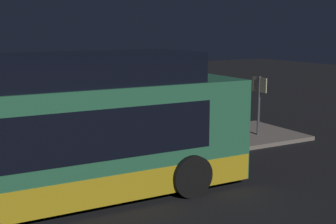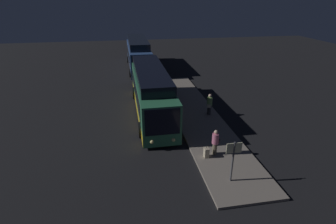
% 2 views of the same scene
% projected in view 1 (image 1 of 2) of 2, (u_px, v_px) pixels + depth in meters
% --- Properties ---
extents(ground, '(80.00, 80.00, 0.00)m').
position_uv_depth(ground, '(74.00, 199.00, 11.71)').
color(ground, black).
extents(platform, '(20.00, 3.54, 0.15)m').
position_uv_depth(platform, '(40.00, 163.00, 14.60)').
color(platform, slate).
rests_on(platform, ground).
extents(bus_lead, '(11.61, 2.74, 3.64)m').
position_uv_depth(bus_lead, '(16.00, 142.00, 10.75)').
color(bus_lead, '#2D704C').
rests_on(bus_lead, ground).
extents(passenger_boarding, '(0.62, 0.65, 1.60)m').
position_uv_depth(passenger_boarding, '(203.00, 119.00, 16.77)').
color(passenger_boarding, '#6B604C').
rests_on(passenger_boarding, platform).
extents(passenger_waiting, '(0.69, 0.56, 1.71)m').
position_uv_depth(passenger_waiting, '(38.00, 126.00, 15.38)').
color(passenger_waiting, '#2D2D33').
rests_on(passenger_waiting, platform).
extents(suitcase, '(0.35, 0.26, 0.83)m').
position_uv_depth(suitcase, '(217.00, 137.00, 16.47)').
color(suitcase, beige).
rests_on(suitcase, platform).
extents(sign_post, '(0.10, 0.79, 2.28)m').
position_uv_depth(sign_post, '(259.00, 97.00, 17.85)').
color(sign_post, '#4C4C51').
rests_on(sign_post, platform).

